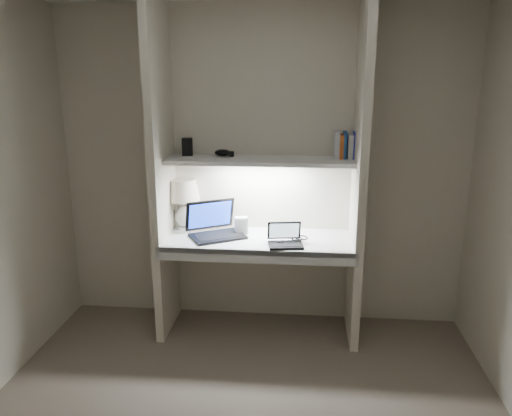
# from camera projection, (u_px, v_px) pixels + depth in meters

# --- Properties ---
(back_wall) EXTENTS (3.20, 0.01, 2.50)m
(back_wall) POSITION_uv_depth(u_px,v_px,m) (262.00, 169.00, 3.94)
(back_wall) COLOR beige
(back_wall) RESTS_ON floor
(alcove_panel_left) EXTENTS (0.06, 0.55, 2.50)m
(alcove_panel_left) POSITION_uv_depth(u_px,v_px,m) (162.00, 174.00, 3.74)
(alcove_panel_left) COLOR beige
(alcove_panel_left) RESTS_ON floor
(alcove_panel_right) EXTENTS (0.06, 0.55, 2.50)m
(alcove_panel_right) POSITION_uv_depth(u_px,v_px,m) (359.00, 178.00, 3.61)
(alcove_panel_right) COLOR beige
(alcove_panel_right) RESTS_ON floor
(desk) EXTENTS (1.40, 0.55, 0.04)m
(desk) POSITION_uv_depth(u_px,v_px,m) (259.00, 240.00, 3.81)
(desk) COLOR white
(desk) RESTS_ON alcove_panel_left
(desk_apron) EXTENTS (1.46, 0.03, 0.10)m
(desk_apron) POSITION_uv_depth(u_px,v_px,m) (256.00, 256.00, 3.56)
(desk_apron) COLOR silver
(desk_apron) RESTS_ON desk
(shelf) EXTENTS (1.40, 0.36, 0.03)m
(shelf) POSITION_uv_depth(u_px,v_px,m) (260.00, 161.00, 3.74)
(shelf) COLOR silver
(shelf) RESTS_ON back_wall
(strip_light) EXTENTS (0.60, 0.04, 0.02)m
(strip_light) POSITION_uv_depth(u_px,v_px,m) (260.00, 164.00, 3.75)
(strip_light) COLOR white
(strip_light) RESTS_ON shelf
(table_lamp) EXTENTS (0.28, 0.28, 0.41)m
(table_lamp) POSITION_uv_depth(u_px,v_px,m) (183.00, 196.00, 3.96)
(table_lamp) COLOR white
(table_lamp) RESTS_ON desk
(laptop_main) EXTENTS (0.51, 0.49, 0.26)m
(laptop_main) POSITION_uv_depth(u_px,v_px,m) (215.00, 228.00, 3.85)
(laptop_main) COLOR black
(laptop_main) RESTS_ON desk
(laptop_netbook) EXTENTS (0.28, 0.25, 0.16)m
(laptop_netbook) POSITION_uv_depth(u_px,v_px,m) (285.00, 240.00, 3.64)
(laptop_netbook) COLOR black
(laptop_netbook) RESTS_ON desk
(speaker) EXTENTS (0.11, 0.09, 0.13)m
(speaker) POSITION_uv_depth(u_px,v_px,m) (241.00, 225.00, 3.89)
(speaker) COLOR silver
(speaker) RESTS_ON desk
(mouse) EXTENTS (0.10, 0.08, 0.03)m
(mouse) POSITION_uv_depth(u_px,v_px,m) (281.00, 242.00, 3.65)
(mouse) COLOR black
(mouse) RESTS_ON desk
(cable_coil) EXTENTS (0.13, 0.13, 0.01)m
(cable_coil) POSITION_uv_depth(u_px,v_px,m) (301.00, 238.00, 3.79)
(cable_coil) COLOR black
(cable_coil) RESTS_ON desk
(sticky_note) EXTENTS (0.08, 0.08, 0.00)m
(sticky_note) POSITION_uv_depth(u_px,v_px,m) (198.00, 239.00, 3.77)
(sticky_note) COLOR #E9F834
(sticky_note) RESTS_ON desk
(book_row) EXTENTS (0.19, 0.13, 0.20)m
(book_row) POSITION_uv_depth(u_px,v_px,m) (347.00, 146.00, 3.73)
(book_row) COLOR white
(book_row) RESTS_ON shelf
(shelf_box) EXTENTS (0.09, 0.07, 0.14)m
(shelf_box) POSITION_uv_depth(u_px,v_px,m) (187.00, 147.00, 3.86)
(shelf_box) COLOR black
(shelf_box) RESTS_ON shelf
(shelf_gadget) EXTENTS (0.13, 0.10, 0.05)m
(shelf_gadget) POSITION_uv_depth(u_px,v_px,m) (223.00, 153.00, 3.83)
(shelf_gadget) COLOR black
(shelf_gadget) RESTS_ON shelf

